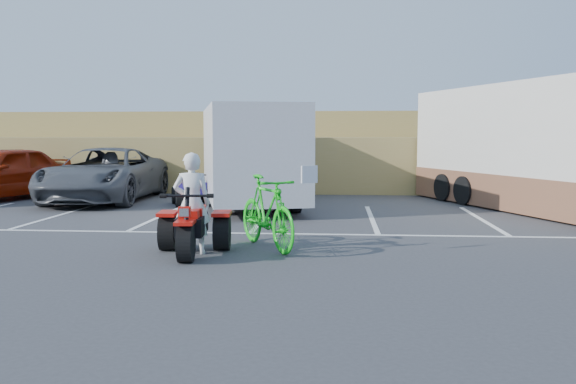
# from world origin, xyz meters

# --- Properties ---
(ground) EXTENTS (100.00, 100.00, 0.00)m
(ground) POSITION_xyz_m (0.00, 0.00, 0.00)
(ground) COLOR #38383A
(ground) RESTS_ON ground
(parking_stripes) EXTENTS (28.00, 5.16, 0.01)m
(parking_stripes) POSITION_xyz_m (0.87, 4.07, 0.00)
(parking_stripes) COLOR white
(parking_stripes) RESTS_ON ground
(grass_embankment) EXTENTS (40.00, 8.50, 3.10)m
(grass_embankment) POSITION_xyz_m (0.00, 15.48, 1.42)
(grass_embankment) COLOR #9A8746
(grass_embankment) RESTS_ON ground
(red_trike_atv) EXTENTS (1.46, 1.85, 1.13)m
(red_trike_atv) POSITION_xyz_m (-0.69, -0.02, 0.00)
(red_trike_atv) COLOR red
(red_trike_atv) RESTS_ON ground
(rider) EXTENTS (0.69, 0.49, 1.79)m
(rider) POSITION_xyz_m (-0.70, 0.13, 0.89)
(rider) COLOR white
(rider) RESTS_ON ground
(green_dirt_bike) EXTENTS (1.70, 2.26, 1.35)m
(green_dirt_bike) POSITION_xyz_m (0.55, 0.70, 0.68)
(green_dirt_bike) COLOR #14BF19
(green_dirt_bike) RESTS_ON ground
(grey_pickup) EXTENTS (2.97, 6.15, 1.69)m
(grey_pickup) POSITION_xyz_m (-5.54, 8.47, 0.84)
(grey_pickup) COLOR #484B50
(grey_pickup) RESTS_ON ground
(cargo_trailer) EXTENTS (3.93, 6.58, 2.88)m
(cargo_trailer) POSITION_xyz_m (-0.67, 7.14, 1.56)
(cargo_trailer) COLOR silver
(cargo_trailer) RESTS_ON ground
(rv_motorhome) EXTENTS (5.79, 9.81, 3.45)m
(rv_motorhome) POSITION_xyz_m (7.42, 6.85, 1.50)
(rv_motorhome) COLOR silver
(rv_motorhome) RESTS_ON ground
(quad_atv_blue) EXTENTS (1.55, 1.76, 0.95)m
(quad_atv_blue) POSITION_xyz_m (-2.50, 7.56, 0.00)
(quad_atv_blue) COLOR navy
(quad_atv_blue) RESTS_ON ground
(quad_atv_green) EXTENTS (1.16, 1.54, 1.00)m
(quad_atv_green) POSITION_xyz_m (-0.12, 8.57, 0.00)
(quad_atv_green) COLOR #1B5914
(quad_atv_green) RESTS_ON ground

